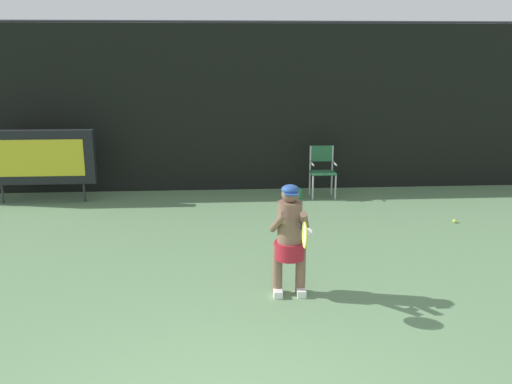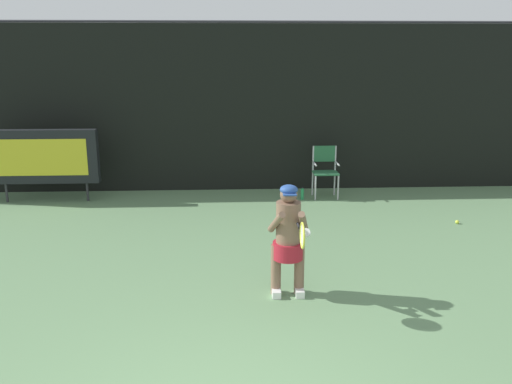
% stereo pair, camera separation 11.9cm
% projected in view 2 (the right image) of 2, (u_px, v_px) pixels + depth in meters
% --- Properties ---
extents(backdrop_screen, '(18.00, 0.12, 3.66)m').
position_uv_depth(backdrop_screen, '(222.00, 109.00, 11.88)').
color(backdrop_screen, black).
rests_on(backdrop_screen, ground).
extents(scoreboard, '(2.20, 0.21, 1.50)m').
position_uv_depth(scoreboard, '(44.00, 157.00, 11.09)').
color(scoreboard, black).
rests_on(scoreboard, ground).
extents(umpire_chair, '(0.52, 0.44, 1.08)m').
position_uv_depth(umpire_chair, '(325.00, 168.00, 11.55)').
color(umpire_chair, '#B7B7BC').
rests_on(umpire_chair, ground).
extents(water_bottle, '(0.07, 0.07, 0.27)m').
position_uv_depth(water_bottle, '(302.00, 194.00, 11.44)').
color(water_bottle, '#24854B').
rests_on(water_bottle, ground).
extents(tennis_player, '(0.53, 0.60, 1.45)m').
position_uv_depth(tennis_player, '(288.00, 236.00, 6.87)').
color(tennis_player, white).
rests_on(tennis_player, ground).
extents(tennis_racket, '(0.03, 0.60, 0.31)m').
position_uv_depth(tennis_racket, '(302.00, 235.00, 6.26)').
color(tennis_racket, black).
extents(tennis_ball_loose, '(0.07, 0.07, 0.07)m').
position_uv_depth(tennis_ball_loose, '(457.00, 222.00, 9.87)').
color(tennis_ball_loose, '#CCDB3D').
rests_on(tennis_ball_loose, ground).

